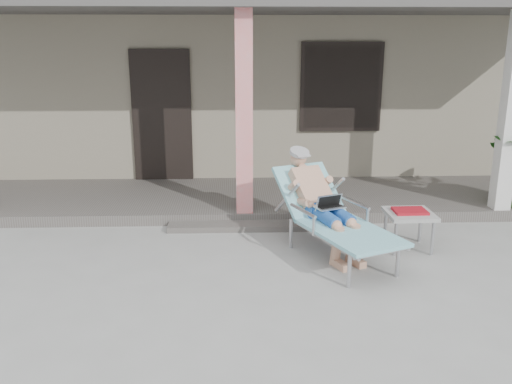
{
  "coord_description": "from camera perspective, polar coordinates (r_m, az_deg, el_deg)",
  "views": [
    {
      "loc": [
        -0.11,
        -4.83,
        2.37
      ],
      "look_at": [
        0.1,
        0.6,
        0.85
      ],
      "focal_mm": 38.0,
      "sensor_mm": 36.0,
      "label": 1
    }
  ],
  "objects": [
    {
      "name": "ground",
      "position": [
        5.39,
        -0.79,
        -10.5
      ],
      "size": [
        60.0,
        60.0,
        0.0
      ],
      "primitive_type": "plane",
      "color": "#9E9E99",
      "rests_on": "ground"
    },
    {
      "name": "house",
      "position": [
        11.35,
        -1.64,
        12.06
      ],
      "size": [
        10.4,
        5.4,
        3.3
      ],
      "color": "gray",
      "rests_on": "ground"
    },
    {
      "name": "porch_deck",
      "position": [
        8.16,
        -1.31,
        -0.71
      ],
      "size": [
        10.0,
        2.0,
        0.15
      ],
      "primitive_type": "cube",
      "color": "#605B56",
      "rests_on": "ground"
    },
    {
      "name": "porch_overhang",
      "position": [
        7.79,
        -1.43,
        18.69
      ],
      "size": [
        10.0,
        2.3,
        2.85
      ],
      "color": "silver",
      "rests_on": "porch_deck"
    },
    {
      "name": "porch_step",
      "position": [
        7.08,
        -1.16,
        -3.62
      ],
      "size": [
        2.0,
        0.3,
        0.07
      ],
      "primitive_type": "cube",
      "color": "#605B56",
      "rests_on": "ground"
    },
    {
      "name": "lounger",
      "position": [
        6.16,
        7.55,
        0.19
      ],
      "size": [
        1.35,
        1.92,
        1.21
      ],
      "rotation": [
        0.0,
        0.0,
        0.4
      ],
      "color": "#B7B7BC",
      "rests_on": "ground"
    },
    {
      "name": "side_table",
      "position": [
        6.56,
        15.85,
        -2.42
      ],
      "size": [
        0.54,
        0.54,
        0.48
      ],
      "rotation": [
        0.0,
        0.0,
        0.02
      ],
      "color": "#A2A29E",
      "rests_on": "ground"
    }
  ]
}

